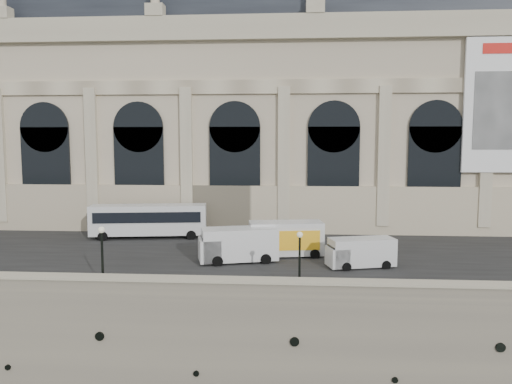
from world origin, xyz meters
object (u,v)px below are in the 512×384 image
(box_truck, at_px, (281,239))
(lamp_right, at_px, (300,261))
(bus_left, at_px, (149,220))
(lamp_left, at_px, (102,259))
(van_b, at_px, (235,245))
(van_c, at_px, (358,253))

(box_truck, bearing_deg, lamp_right, -81.65)
(bus_left, bearing_deg, lamp_left, -83.75)
(van_b, relative_size, box_truck, 0.87)
(van_b, xyz_separation_m, box_truck, (3.62, 2.26, 0.07))
(bus_left, xyz_separation_m, van_b, (9.55, -9.08, -0.47))
(van_b, height_order, lamp_right, lamp_right)
(box_truck, bearing_deg, bus_left, 152.61)
(van_b, relative_size, lamp_right, 1.70)
(van_c, bearing_deg, box_truck, 150.83)
(van_c, xyz_separation_m, box_truck, (-5.89, 3.29, 0.31))
(van_b, distance_m, lamp_right, 8.64)
(van_c, distance_m, lamp_left, 18.53)
(bus_left, bearing_deg, lamp_right, -47.97)
(van_b, relative_size, van_c, 1.21)
(lamp_left, bearing_deg, box_truck, 41.80)
(van_c, xyz_separation_m, lamp_left, (-17.20, -6.83, 0.91))
(bus_left, distance_m, van_c, 21.58)
(bus_left, bearing_deg, van_b, -43.58)
(lamp_left, bearing_deg, van_c, 21.66)
(box_truck, bearing_deg, lamp_left, -138.20)
(bus_left, height_order, lamp_right, lamp_right)
(box_truck, xyz_separation_m, lamp_left, (-11.31, -10.11, 0.60))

